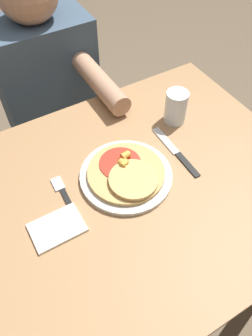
{
  "coord_description": "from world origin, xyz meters",
  "views": [
    {
      "loc": [
        -0.23,
        -0.44,
        1.5
      ],
      "look_at": [
        0.05,
        0.04,
        0.82
      ],
      "focal_mm": 35.0,
      "sensor_mm": 36.0,
      "label": 1
    }
  ],
  "objects": [
    {
      "name": "knife",
      "position": [
        0.22,
        0.04,
        0.78
      ],
      "size": [
        0.02,
        0.22,
        0.0
      ],
      "color": "black",
      "rests_on": "dining_table"
    },
    {
      "name": "pizza",
      "position": [
        0.05,
        0.03,
        0.8
      ],
      "size": [
        0.21,
        0.21,
        0.04
      ],
      "color": "tan",
      "rests_on": "plate"
    },
    {
      "name": "ground_plane",
      "position": [
        0.0,
        0.0,
        0.0
      ],
      "size": [
        8.0,
        8.0,
        0.0
      ],
      "primitive_type": "plane",
      "color": "brown"
    },
    {
      "name": "dining_table",
      "position": [
        0.0,
        0.0,
        0.65
      ],
      "size": [
        1.08,
        0.78,
        0.78
      ],
      "color": "#9E754C",
      "rests_on": "ground_plane"
    },
    {
      "name": "napkin",
      "position": [
        -0.18,
        -0.01,
        0.78
      ],
      "size": [
        0.13,
        0.09,
        0.01
      ],
      "color": "silver",
      "rests_on": "dining_table"
    },
    {
      "name": "person_diner",
      "position": [
        0.05,
        0.66,
        0.67
      ],
      "size": [
        0.37,
        0.52,
        1.14
      ],
      "color": "#2D2D38",
      "rests_on": "ground_plane"
    },
    {
      "name": "plate",
      "position": [
        0.05,
        0.04,
        0.78
      ],
      "size": [
        0.26,
        0.26,
        0.01
      ],
      "color": "beige",
      "rests_on": "dining_table"
    },
    {
      "name": "drinking_glass",
      "position": [
        0.3,
        0.16,
        0.83
      ],
      "size": [
        0.07,
        0.07,
        0.11
      ],
      "color": "silver",
      "rests_on": "dining_table"
    },
    {
      "name": "fork",
      "position": [
        -0.13,
        0.06,
        0.78
      ],
      "size": [
        0.03,
        0.18,
        0.0
      ],
      "color": "black",
      "rests_on": "dining_table"
    }
  ]
}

